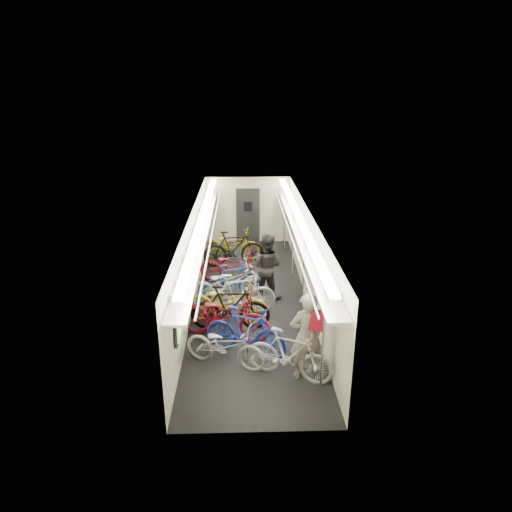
{
  "coord_description": "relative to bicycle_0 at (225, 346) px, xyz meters",
  "views": [
    {
      "loc": [
        -0.22,
        -11.07,
        5.36
      ],
      "look_at": [
        0.14,
        0.32,
        1.15
      ],
      "focal_mm": 32.0,
      "sensor_mm": 36.0,
      "label": 1
    }
  ],
  "objects": [
    {
      "name": "bicycle_10",
      "position": [
        0.0,
        6.22,
        0.05
      ],
      "size": [
        2.0,
        0.94,
        1.01
      ],
      "primitive_type": "imported",
      "rotation": [
        0.0,
        0.0,
        1.43
      ],
      "color": "gold",
      "rests_on": "ground"
    },
    {
      "name": "bicycle_1",
      "position": [
        0.41,
        0.39,
        0.09
      ],
      "size": [
        1.88,
        1.2,
        1.1
      ],
      "primitive_type": "imported",
      "rotation": [
        0.0,
        0.0,
        1.16
      ],
      "color": "#192B99",
      "rests_on": "ground"
    },
    {
      "name": "passenger_mid",
      "position": [
        1.0,
        3.22,
        0.44
      ],
      "size": [
        1.08,
        0.98,
        1.79
      ],
      "primitive_type": "imported",
      "rotation": [
        0.0,
        0.0,
        2.71
      ],
      "color": "black",
      "rests_on": "ground"
    },
    {
      "name": "bicycle_9",
      "position": [
        0.1,
        5.59,
        0.13
      ],
      "size": [
        2.0,
        0.85,
        1.16
      ],
      "primitive_type": "imported",
      "rotation": [
        0.0,
        0.0,
        1.73
      ],
      "color": "black",
      "rests_on": "ground"
    },
    {
      "name": "bicycle_6",
      "position": [
        -0.04,
        2.88,
        0.1
      ],
      "size": [
        2.24,
        1.28,
        1.11
      ],
      "primitive_type": "imported",
      "rotation": [
        0.0,
        0.0,
        1.84
      ],
      "color": "#A1A3A6",
      "rests_on": "ground"
    },
    {
      "name": "bicycle_3",
      "position": [
        0.07,
        1.49,
        0.11
      ],
      "size": [
        1.89,
        0.61,
        1.12
      ],
      "primitive_type": "imported",
      "rotation": [
        0.0,
        0.0,
        1.53
      ],
      "color": "black",
      "rests_on": "ground"
    },
    {
      "name": "bicycle_4",
      "position": [
        -0.02,
        1.83,
        0.08
      ],
      "size": [
        2.13,
        1.06,
        1.07
      ],
      "primitive_type": "imported",
      "rotation": [
        0.0,
        0.0,
        1.39
      ],
      "color": "gold",
      "rests_on": "ground"
    },
    {
      "name": "bicycle_5",
      "position": [
        0.26,
        2.18,
        0.11
      ],
      "size": [
        1.95,
        0.85,
        1.13
      ],
      "primitive_type": "imported",
      "rotation": [
        0.0,
        0.0,
        1.74
      ],
      "color": "#B9B8BA",
      "rests_on": "ground"
    },
    {
      "name": "bicycle_8",
      "position": [
        0.07,
        4.27,
        0.05
      ],
      "size": [
        2.0,
        0.98,
        1.01
      ],
      "primitive_type": "imported",
      "rotation": [
        0.0,
        0.0,
        1.41
      ],
      "color": "maroon",
      "rests_on": "ground"
    },
    {
      "name": "passenger_near",
      "position": [
        1.57,
        -0.42,
        0.44
      ],
      "size": [
        0.72,
        0.55,
        1.79
      ],
      "primitive_type": "imported",
      "rotation": [
        0.0,
        0.0,
        3.34
      ],
      "color": "gray",
      "rests_on": "ground"
    },
    {
      "name": "train_car_shell",
      "position": [
        0.22,
        3.74,
        1.2
      ],
      "size": [
        10.0,
        10.0,
        10.0
      ],
      "color": "black",
      "rests_on": "ground"
    },
    {
      "name": "bicycle_0",
      "position": [
        0.0,
        0.0,
        0.0
      ],
      "size": [
        1.84,
        1.21,
        0.91
      ],
      "primitive_type": "imported",
      "rotation": [
        0.0,
        0.0,
        1.19
      ],
      "color": "#A2A3A7",
      "rests_on": "ground"
    },
    {
      "name": "backpack",
      "position": [
        1.75,
        -0.52,
        0.82
      ],
      "size": [
        0.29,
        0.21,
        0.38
      ],
      "primitive_type": "cube",
      "rotation": [
        0.0,
        0.0,
        -0.29
      ],
      "color": "#B31127",
      "rests_on": "passenger_near"
    },
    {
      "name": "bicycle_2",
      "position": [
        -0.05,
        1.11,
        0.11
      ],
      "size": [
        2.28,
        1.38,
        1.13
      ],
      "primitive_type": "imported",
      "rotation": [
        0.0,
        0.0,
        1.25
      ],
      "color": "maroon",
      "rests_on": "ground"
    },
    {
      "name": "bicycle_11",
      "position": [
        1.25,
        -0.48,
        0.07
      ],
      "size": [
        1.79,
        1.18,
        1.05
      ],
      "primitive_type": "imported",
      "rotation": [
        0.0,
        0.0,
        1.14
      ],
      "color": "silver",
      "rests_on": "ground"
    },
    {
      "name": "bicycle_7",
      "position": [
        0.08,
        3.3,
        0.02
      ],
      "size": [
        1.66,
        0.98,
        0.96
      ],
      "primitive_type": "imported",
      "rotation": [
        0.0,
        0.0,
        1.92
      ],
      "color": "navy",
      "rests_on": "ground"
    }
  ]
}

